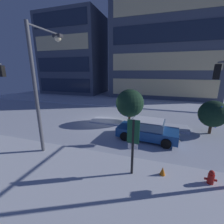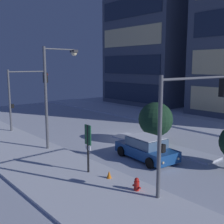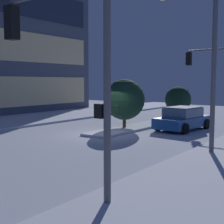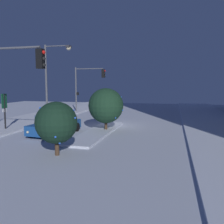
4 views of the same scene
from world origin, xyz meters
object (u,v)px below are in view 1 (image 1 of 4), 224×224
object	(u,v)px
street_lamp_arched	(43,73)
parking_info_sign	(133,141)
decorated_tree_median	(213,114)
decorated_tree_left_of_median	(130,103)
construction_cone	(162,172)
car_near	(147,130)
fire_hydrant	(211,179)

from	to	relation	value
street_lamp_arched	parking_info_sign	size ratio (longest dim) A/B	2.58
decorated_tree_median	parking_info_sign	bearing A→B (deg)	-126.06
decorated_tree_left_of_median	construction_cone	distance (m)	8.08
parking_info_sign	decorated_tree_median	world-z (taller)	parking_info_sign
construction_cone	street_lamp_arched	bearing A→B (deg)	172.81
car_near	decorated_tree_median	size ratio (longest dim) A/B	1.67
fire_hydrant	decorated_tree_median	size ratio (longest dim) A/B	0.29
street_lamp_arched	decorated_tree_median	distance (m)	12.52
street_lamp_arched	decorated_tree_left_of_median	size ratio (longest dim) A/B	2.24
street_lamp_arched	car_near	bearing A→B (deg)	-61.93
car_near	parking_info_sign	bearing A→B (deg)	-88.57
decorated_tree_left_of_median	fire_hydrant	bearing A→B (deg)	-55.18
parking_info_sign	construction_cone	bearing A→B (deg)	-74.81
decorated_tree_median	decorated_tree_left_of_median	size ratio (longest dim) A/B	0.83
fire_hydrant	car_near	bearing A→B (deg)	127.23
parking_info_sign	decorated_tree_left_of_median	world-z (taller)	decorated_tree_left_of_median
street_lamp_arched	decorated_tree_left_of_median	world-z (taller)	street_lamp_arched
car_near	decorated_tree_left_of_median	distance (m)	3.97
decorated_tree_left_of_median	parking_info_sign	bearing A→B (deg)	-77.79
street_lamp_arched	decorated_tree_median	world-z (taller)	street_lamp_arched
decorated_tree_left_of_median	decorated_tree_median	bearing A→B (deg)	-5.58
fire_hydrant	decorated_tree_left_of_median	xyz separation A→B (m)	(-5.04, 7.24, 1.57)
decorated_tree_median	construction_cone	distance (m)	7.71
street_lamp_arched	decorated_tree_median	bearing A→B (deg)	-61.92
street_lamp_arched	decorated_tree_left_of_median	bearing A→B (deg)	-31.89
decorated_tree_median	construction_cone	xyz separation A→B (m)	(-3.67, -6.63, -1.38)
car_near	fire_hydrant	size ratio (longest dim) A/B	5.84
street_lamp_arched	fire_hydrant	bearing A→B (deg)	-95.55
construction_cone	parking_info_sign	bearing A→B (deg)	-166.77
decorated_tree_left_of_median	construction_cone	world-z (taller)	decorated_tree_left_of_median
parking_info_sign	construction_cone	world-z (taller)	parking_info_sign
car_near	parking_info_sign	world-z (taller)	parking_info_sign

